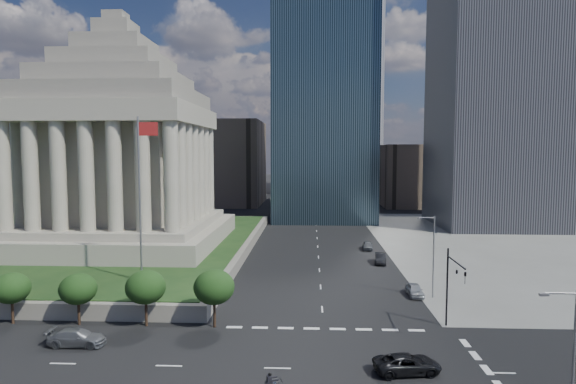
# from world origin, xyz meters

# --- Properties ---
(ground) EXTENTS (500.00, 500.00, 0.00)m
(ground) POSITION_xyz_m (0.00, 100.00, 0.00)
(ground) COLOR black
(ground) RESTS_ON ground
(sidewalk_ne) EXTENTS (68.00, 90.00, 0.03)m
(sidewalk_ne) POSITION_xyz_m (46.00, 60.00, 0.01)
(sidewalk_ne) COLOR slate
(sidewalk_ne) RESTS_ON ground
(plaza_terrace) EXTENTS (66.00, 70.00, 1.80)m
(plaza_terrace) POSITION_xyz_m (-45.00, 50.00, 0.90)
(plaza_terrace) COLOR slate
(plaza_terrace) RESTS_ON ground
(plaza_lawn) EXTENTS (64.00, 68.00, 0.10)m
(plaza_lawn) POSITION_xyz_m (-45.00, 50.00, 1.85)
(plaza_lawn) COLOR #193515
(plaza_lawn) RESTS_ON plaza_terrace
(war_memorial) EXTENTS (34.00, 34.00, 39.00)m
(war_memorial) POSITION_xyz_m (-34.00, 48.00, 21.40)
(war_memorial) COLOR gray
(war_memorial) RESTS_ON plaza_lawn
(flagpole) EXTENTS (2.52, 0.24, 20.00)m
(flagpole) POSITION_xyz_m (-21.83, 24.00, 13.11)
(flagpole) COLOR slate
(flagpole) RESTS_ON plaza_lawn
(midrise_glass) EXTENTS (26.00, 26.00, 60.00)m
(midrise_glass) POSITION_xyz_m (2.00, 95.00, 30.00)
(midrise_glass) COLOR black
(midrise_glass) RESTS_ON ground
(highrise_ne) EXTENTS (26.00, 28.00, 100.00)m
(highrise_ne) POSITION_xyz_m (42.00, 85.00, 50.00)
(highrise_ne) COLOR black
(highrise_ne) RESTS_ON ground
(building_filler_ne) EXTENTS (20.00, 30.00, 20.00)m
(building_filler_ne) POSITION_xyz_m (32.00, 130.00, 10.00)
(building_filler_ne) COLOR brown
(building_filler_ne) RESTS_ON ground
(building_filler_nw) EXTENTS (24.00, 30.00, 28.00)m
(building_filler_nw) POSITION_xyz_m (-30.00, 130.00, 14.00)
(building_filler_nw) COLOR brown
(building_filler_nw) RESTS_ON ground
(traffic_signal_ne) EXTENTS (0.30, 5.74, 8.00)m
(traffic_signal_ne) POSITION_xyz_m (12.50, 13.70, 5.25)
(traffic_signal_ne) COLOR black
(traffic_signal_ne) RESTS_ON ground
(street_lamp_south) EXTENTS (2.13, 0.22, 10.00)m
(street_lamp_south) POSITION_xyz_m (13.33, -6.00, 5.66)
(street_lamp_south) COLOR slate
(street_lamp_south) RESTS_ON ground
(street_lamp_north) EXTENTS (2.13, 0.22, 10.00)m
(street_lamp_north) POSITION_xyz_m (13.33, 25.00, 5.66)
(street_lamp_north) COLOR slate
(street_lamp_north) RESTS_ON ground
(pickup_truck) EXTENTS (5.70, 3.31, 1.49)m
(pickup_truck) POSITION_xyz_m (6.44, 4.66, 0.75)
(pickup_truck) COLOR black
(pickup_truck) RESTS_ON ground
(suv_grey) EXTENTS (5.27, 2.18, 1.52)m
(suv_grey) POSITION_xyz_m (-22.62, 8.75, 0.76)
(suv_grey) COLOR #525459
(suv_grey) RESTS_ON ground
(parked_sedan_near) EXTENTS (1.77, 4.32, 1.47)m
(parked_sedan_near) POSITION_xyz_m (11.50, 25.66, 0.73)
(parked_sedan_near) COLOR #93969B
(parked_sedan_near) RESTS_ON ground
(parked_sedan_mid) EXTENTS (2.22, 4.97, 1.58)m
(parked_sedan_mid) POSITION_xyz_m (9.78, 42.96, 0.79)
(parked_sedan_mid) COLOR black
(parked_sedan_mid) RESTS_ON ground
(parked_sedan_far) EXTENTS (2.13, 4.54, 1.50)m
(parked_sedan_far) POSITION_xyz_m (9.00, 53.73, 0.75)
(parked_sedan_far) COLOR #4C4F53
(parked_sedan_far) RESTS_ON ground
(motorcycle_trail) EXTENTS (2.44, 1.33, 1.75)m
(motorcycle_trail) POSITION_xyz_m (-4.33, 0.47, 0.88)
(motorcycle_trail) COLOR black
(motorcycle_trail) RESTS_ON ground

